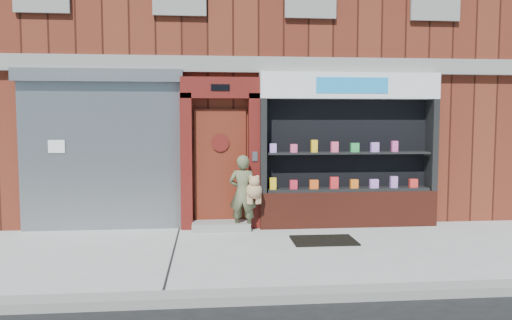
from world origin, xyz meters
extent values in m
plane|color=#9E9E99|center=(0.00, 0.00, 0.00)|extent=(80.00, 80.00, 0.00)
cube|color=gray|center=(0.00, -2.15, 0.06)|extent=(60.00, 0.30, 0.12)
cube|color=#592014|center=(0.00, 6.00, 4.00)|extent=(12.00, 8.00, 8.00)
cube|color=gray|center=(0.00, 1.92, 3.15)|extent=(12.00, 0.16, 0.30)
cube|color=gray|center=(-3.00, 1.94, 1.40)|extent=(3.00, 0.10, 2.80)
cube|color=slate|center=(-3.00, 1.88, 2.92)|extent=(3.10, 0.30, 0.24)
cube|color=white|center=(-3.80, 1.88, 1.60)|extent=(0.30, 0.01, 0.24)
cube|color=#4B100C|center=(-1.40, 1.86, 1.30)|extent=(0.22, 0.28, 2.60)
cube|color=#4B100C|center=(-0.10, 1.86, 1.30)|extent=(0.22, 0.28, 2.60)
cube|color=#4B100C|center=(-0.75, 1.86, 2.70)|extent=(1.50, 0.28, 0.40)
cube|color=black|center=(-0.75, 1.71, 2.70)|extent=(0.35, 0.01, 0.12)
cube|color=#5D1E11|center=(-0.75, 1.97, 1.20)|extent=(1.00, 0.06, 2.20)
cylinder|color=black|center=(-0.75, 1.93, 1.65)|extent=(0.28, 0.02, 0.28)
cylinder|color=#4B100C|center=(-0.75, 1.92, 1.65)|extent=(0.34, 0.02, 0.34)
cube|color=gray|center=(-0.75, 1.70, 0.07)|extent=(1.10, 0.55, 0.15)
cube|color=slate|center=(-0.10, 1.71, 1.40)|extent=(0.10, 0.02, 0.18)
cube|color=#5E2116|center=(1.75, 1.80, 0.35)|extent=(3.50, 0.40, 0.70)
cube|color=black|center=(0.06, 1.80, 1.60)|extent=(0.12, 0.40, 1.80)
cube|color=black|center=(3.44, 1.80, 1.60)|extent=(0.12, 0.40, 1.80)
cube|color=black|center=(1.75, 1.99, 1.60)|extent=(3.30, 0.03, 1.80)
cube|color=black|center=(1.75, 1.80, 0.73)|extent=(3.20, 0.36, 0.06)
cube|color=black|center=(1.75, 1.80, 1.45)|extent=(3.20, 0.36, 0.04)
cube|color=white|center=(1.75, 1.80, 2.75)|extent=(3.50, 0.40, 0.50)
cube|color=#1A83C5|center=(1.75, 1.59, 2.75)|extent=(1.40, 0.01, 0.30)
cube|color=yellow|center=(0.25, 1.72, 0.87)|extent=(0.12, 0.09, 0.23)
cube|color=red|center=(0.65, 1.72, 0.85)|extent=(0.14, 0.09, 0.18)
cube|color=#F35919|center=(1.05, 1.72, 0.85)|extent=(0.16, 0.09, 0.17)
cube|color=red|center=(1.45, 1.72, 0.87)|extent=(0.16, 0.09, 0.23)
cube|color=orange|center=(1.85, 1.72, 0.85)|extent=(0.15, 0.09, 0.17)
cube|color=#BD7DE1|center=(2.25, 1.72, 0.85)|extent=(0.16, 0.09, 0.17)
cube|color=#B578D8|center=(2.65, 1.72, 0.87)|extent=(0.14, 0.09, 0.23)
cube|color=red|center=(3.05, 1.72, 0.84)|extent=(0.16, 0.09, 0.17)
cube|color=#BD83EC|center=(0.25, 1.72, 1.56)|extent=(0.12, 0.09, 0.17)
cube|color=#E24B7B|center=(0.65, 1.72, 1.55)|extent=(0.13, 0.09, 0.16)
cube|color=yellow|center=(1.05, 1.72, 1.59)|extent=(0.12, 0.09, 0.24)
cube|color=#EF4F76|center=(1.45, 1.72, 1.57)|extent=(0.14, 0.09, 0.20)
cube|color=green|center=(1.85, 1.72, 1.56)|extent=(0.16, 0.09, 0.18)
cube|color=#B67ADD|center=(2.25, 1.72, 1.56)|extent=(0.15, 0.09, 0.19)
cube|color=#E34B98|center=(2.65, 1.72, 1.58)|extent=(0.12, 0.09, 0.21)
imported|color=#585E3D|center=(-0.34, 1.55, 0.72)|extent=(0.60, 0.47, 1.44)
sphere|color=#AB8155|center=(-0.15, 1.39, 0.78)|extent=(0.30, 0.30, 0.30)
sphere|color=#AB8155|center=(-0.15, 1.34, 0.97)|extent=(0.20, 0.20, 0.20)
sphere|color=#AB8155|center=(-0.21, 1.34, 1.05)|extent=(0.07, 0.07, 0.07)
sphere|color=#AB8155|center=(-0.09, 1.34, 1.05)|extent=(0.07, 0.07, 0.07)
cylinder|color=#AB8155|center=(-0.25, 1.39, 0.63)|extent=(0.07, 0.07, 0.18)
cylinder|color=#AB8155|center=(-0.04, 1.39, 0.63)|extent=(0.07, 0.07, 0.18)
cylinder|color=#AB8155|center=(-0.21, 1.37, 0.63)|extent=(0.07, 0.07, 0.18)
cylinder|color=#AB8155|center=(-0.09, 1.37, 0.63)|extent=(0.07, 0.07, 0.18)
cube|color=black|center=(0.99, 0.62, 0.01)|extent=(1.10, 0.78, 0.03)
camera|label=1|loc=(-1.00, -7.71, 2.09)|focal=35.00mm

